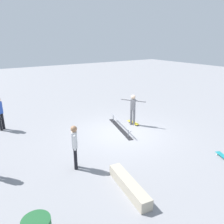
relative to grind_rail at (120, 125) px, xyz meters
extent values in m
plane|color=gray|center=(-0.52, 0.18, -0.19)|extent=(60.00, 60.00, 0.00)
cube|color=black|center=(0.00, 0.00, -0.18)|extent=(2.87, 0.96, 0.01)
cylinder|color=gray|center=(-1.06, 0.28, 0.01)|extent=(0.04, 0.04, 0.40)
cylinder|color=gray|center=(1.06, -0.28, 0.01)|extent=(0.04, 0.04, 0.40)
cylinder|color=gray|center=(0.00, 0.00, 0.22)|extent=(2.67, 0.74, 0.05)
cube|color=#B2A893|center=(-4.11, 2.58, -0.01)|extent=(2.07, 0.66, 0.35)
cylinder|color=slate|center=(0.15, -0.82, 0.24)|extent=(0.17, 0.17, 0.84)
cylinder|color=slate|center=(0.01, -0.92, 0.24)|extent=(0.17, 0.17, 0.84)
cube|color=slate|center=(0.08, -0.87, 0.95)|extent=(0.29, 0.28, 0.60)
sphere|color=beige|center=(0.08, -0.87, 1.37)|extent=(0.23, 0.23, 0.23)
cylinder|color=slate|center=(0.41, -0.66, 1.18)|extent=(0.51, 0.37, 0.08)
cylinder|color=slate|center=(-0.25, -1.08, 1.18)|extent=(0.51, 0.37, 0.08)
cube|color=yellow|center=(0.17, -0.99, -0.11)|extent=(0.80, 0.22, 0.02)
cylinder|color=white|center=(0.44, -0.87, -0.16)|extent=(0.05, 0.03, 0.05)
cylinder|color=white|center=(0.44, -1.10, -0.16)|extent=(0.05, 0.03, 0.05)
cylinder|color=white|center=(-0.11, -0.88, -0.16)|extent=(0.05, 0.03, 0.05)
cylinder|color=white|center=(-0.10, -1.11, -0.16)|extent=(0.05, 0.03, 0.05)
cylinder|color=black|center=(-2.16, 3.45, 0.23)|extent=(0.16, 0.16, 0.82)
cylinder|color=black|center=(-2.01, 3.39, 0.23)|extent=(0.16, 0.16, 0.82)
cube|color=white|center=(-2.09, 3.42, 0.93)|extent=(0.27, 0.26, 0.58)
sphere|color=#A87A56|center=(-2.09, 3.42, 1.33)|extent=(0.22, 0.22, 0.22)
cylinder|color=white|center=(-2.22, 3.47, 0.88)|extent=(0.10, 0.10, 0.55)
cylinder|color=white|center=(-1.95, 3.36, 0.88)|extent=(0.10, 0.10, 0.55)
cylinder|color=black|center=(3.22, 5.03, 0.25)|extent=(0.18, 0.18, 0.87)
cylinder|color=black|center=(3.12, 5.17, 0.25)|extent=(0.18, 0.18, 0.87)
cylinder|color=#2D51B7|center=(3.26, 4.98, 0.94)|extent=(0.11, 0.11, 0.58)
cube|color=teal|center=(-4.62, -1.66, -0.11)|extent=(0.81, 0.50, 0.02)
cylinder|color=white|center=(-4.33, -1.66, -0.16)|extent=(0.06, 0.05, 0.05)
cylinder|color=white|center=(-4.42, -1.87, -0.16)|extent=(0.06, 0.05, 0.05)
camera|label=1|loc=(-8.50, 6.07, 4.22)|focal=35.01mm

